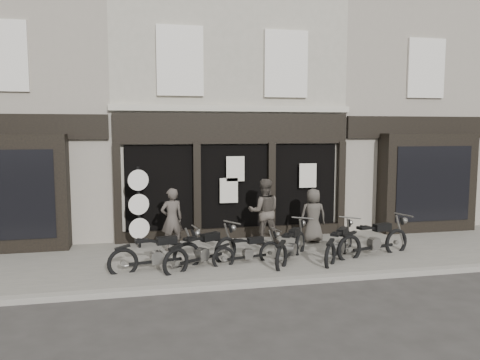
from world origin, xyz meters
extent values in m
plane|color=#2D2B28|center=(0.00, 0.00, 0.00)|extent=(90.00, 90.00, 0.00)
cube|color=#635F57|center=(0.00, 0.90, 0.06)|extent=(30.00, 4.20, 0.12)
cube|color=gray|center=(0.00, -1.25, 0.07)|extent=(30.00, 0.25, 0.13)
cube|color=#AAA292|center=(0.00, 6.00, 4.10)|extent=(7.20, 6.00, 8.20)
cube|color=black|center=(0.00, 2.92, 3.45)|extent=(7.10, 0.18, 0.90)
cube|color=black|center=(0.00, 2.98, 1.50)|extent=(6.50, 0.10, 2.95)
cube|color=black|center=(0.00, 2.91, 0.22)|extent=(7.10, 0.20, 0.44)
cube|color=#B2AC9A|center=(0.00, 2.95, 4.05)|extent=(7.30, 0.22, 0.18)
cube|color=silver|center=(-1.60, 2.95, 5.40)|extent=(1.35, 0.12, 2.00)
cube|color=black|center=(-1.60, 2.98, 5.40)|extent=(1.05, 0.06, 1.70)
cube|color=silver|center=(1.60, 2.95, 5.40)|extent=(1.35, 0.12, 2.00)
cube|color=black|center=(1.60, 2.98, 5.40)|extent=(1.05, 0.06, 1.70)
cube|color=black|center=(-3.45, 2.90, 1.55)|extent=(0.22, 0.22, 3.00)
cube|color=black|center=(-1.15, 2.90, 1.55)|extent=(0.22, 0.22, 3.00)
cube|color=black|center=(1.15, 2.90, 1.55)|extent=(0.22, 0.22, 3.00)
cube|color=black|center=(3.45, 2.90, 1.55)|extent=(0.22, 0.22, 3.00)
cube|color=beige|center=(0.00, 2.80, 2.25)|extent=(0.55, 0.04, 0.75)
cube|color=beige|center=(2.30, 2.80, 2.00)|extent=(0.55, 0.04, 0.75)
cube|color=beige|center=(-0.20, 2.80, 1.60)|extent=(0.55, 0.04, 0.75)
cube|color=gray|center=(-6.35, 6.00, 4.10)|extent=(5.50, 6.00, 8.20)
cube|color=black|center=(-6.35, 2.65, 1.70)|extent=(3.20, 0.70, 3.20)
cube|color=black|center=(-6.35, 2.30, 1.70)|extent=(2.60, 0.06, 2.40)
cube|color=black|center=(-6.35, 2.95, 3.50)|extent=(5.40, 0.16, 0.70)
cube|color=silver|center=(-6.35, 2.96, 5.40)|extent=(1.30, 0.10, 1.90)
cube|color=black|center=(-6.35, 2.99, 5.40)|extent=(1.00, 0.06, 1.60)
cube|color=gray|center=(6.35, 6.00, 4.10)|extent=(5.50, 6.00, 8.20)
cube|color=black|center=(6.35, 2.65, 1.70)|extent=(3.20, 0.70, 3.20)
cube|color=black|center=(6.35, 2.30, 1.70)|extent=(2.60, 0.06, 2.40)
cube|color=black|center=(6.35, 2.95, 3.50)|extent=(5.40, 0.16, 0.70)
cube|color=silver|center=(6.35, 2.96, 5.40)|extent=(1.30, 0.10, 1.90)
cube|color=black|center=(6.35, 2.99, 5.40)|extent=(1.00, 0.06, 1.60)
torus|color=black|center=(-1.73, 0.22, 0.35)|extent=(0.72, 0.22, 0.72)
torus|color=black|center=(-3.23, -0.06, 0.35)|extent=(0.72, 0.22, 0.72)
cube|color=black|center=(-2.48, 0.08, 0.31)|extent=(1.24, 0.28, 0.06)
cube|color=gray|center=(-2.46, 0.08, 0.40)|extent=(0.28, 0.23, 0.27)
cube|color=black|center=(-2.21, 0.13, 0.80)|extent=(0.51, 0.26, 0.18)
cube|color=black|center=(-2.79, 0.02, 0.84)|extent=(0.35, 0.26, 0.06)
cylinder|color=gray|center=(-1.50, 0.26, 1.05)|extent=(0.15, 0.61, 0.04)
torus|color=black|center=(-0.72, 0.50, 0.36)|extent=(0.67, 0.47, 0.73)
torus|color=black|center=(-2.03, -0.32, 0.36)|extent=(0.67, 0.47, 0.73)
cube|color=black|center=(-1.38, 0.09, 0.31)|extent=(1.10, 0.72, 0.06)
cube|color=gray|center=(-1.36, 0.10, 0.40)|extent=(0.32, 0.30, 0.28)
cube|color=black|center=(-1.14, 0.23, 0.81)|extent=(0.51, 0.41, 0.18)
cube|color=black|center=(-1.65, -0.08, 0.85)|extent=(0.38, 0.35, 0.06)
cylinder|color=gray|center=(-0.53, 0.62, 1.06)|extent=(0.36, 0.54, 0.04)
torus|color=black|center=(0.39, 0.32, 0.30)|extent=(0.60, 0.21, 0.60)
torus|color=black|center=(-0.85, 0.05, 0.30)|extent=(0.60, 0.21, 0.60)
cube|color=black|center=(-0.23, 0.19, 0.26)|extent=(1.03, 0.27, 0.05)
cube|color=gray|center=(-0.21, 0.19, 0.33)|extent=(0.24, 0.20, 0.23)
cube|color=black|center=(-0.01, 0.24, 0.67)|extent=(0.43, 0.23, 0.15)
cube|color=black|center=(-0.49, 0.13, 0.70)|extent=(0.30, 0.23, 0.05)
cylinder|color=gray|center=(0.58, 0.37, 0.88)|extent=(0.14, 0.51, 0.03)
torus|color=black|center=(1.35, 0.76, 0.35)|extent=(0.49, 0.63, 0.71)
torus|color=black|center=(0.46, -0.47, 0.35)|extent=(0.49, 0.63, 0.71)
cube|color=black|center=(0.90, 0.14, 0.31)|extent=(0.77, 1.03, 0.06)
cube|color=gray|center=(0.92, 0.16, 0.39)|extent=(0.30, 0.31, 0.27)
cube|color=black|center=(1.06, 0.36, 0.79)|extent=(0.43, 0.49, 0.18)
cube|color=black|center=(0.72, -0.11, 0.83)|extent=(0.35, 0.38, 0.06)
cylinder|color=gray|center=(1.48, 0.94, 1.04)|extent=(0.51, 0.39, 0.04)
torus|color=black|center=(2.65, 0.62, 0.35)|extent=(0.53, 0.59, 0.70)
torus|color=black|center=(1.68, -0.52, 0.35)|extent=(0.53, 0.59, 0.70)
cube|color=black|center=(2.16, 0.05, 0.30)|extent=(0.83, 0.97, 0.06)
cube|color=gray|center=(2.17, 0.06, 0.39)|extent=(0.30, 0.31, 0.27)
cube|color=black|center=(2.33, 0.25, 0.78)|extent=(0.44, 0.47, 0.18)
cube|color=black|center=(1.96, -0.19, 0.82)|extent=(0.36, 0.37, 0.06)
cylinder|color=gray|center=(2.79, 0.79, 1.03)|extent=(0.48, 0.42, 0.04)
torus|color=black|center=(3.96, 0.37, 0.37)|extent=(0.76, 0.29, 0.76)
torus|color=black|center=(2.40, -0.04, 0.37)|extent=(0.76, 0.29, 0.76)
cube|color=black|center=(3.18, 0.17, 0.33)|extent=(1.30, 0.39, 0.07)
cube|color=gray|center=(3.20, 0.17, 0.42)|extent=(0.31, 0.26, 0.29)
cube|color=black|center=(3.46, 0.24, 0.84)|extent=(0.54, 0.32, 0.19)
cube|color=black|center=(2.86, 0.08, 0.89)|extent=(0.38, 0.30, 0.07)
cylinder|color=gray|center=(4.20, 0.44, 1.11)|extent=(0.21, 0.64, 0.04)
imported|color=#423C36|center=(-1.98, 1.80, 0.98)|extent=(0.71, 0.56, 1.72)
imported|color=#474039|center=(0.68, 1.95, 1.07)|extent=(1.02, 0.85, 1.90)
imported|color=#3E3A34|center=(2.13, 1.86, 0.92)|extent=(0.81, 0.55, 1.59)
cylinder|color=black|center=(-2.85, 2.27, 0.03)|extent=(0.38, 0.38, 0.06)
cylinder|color=black|center=(-2.85, 2.27, 1.20)|extent=(0.07, 0.07, 2.40)
cylinder|color=black|center=(-2.85, 2.24, 2.03)|extent=(0.57, 0.20, 0.58)
cylinder|color=silver|center=(-2.85, 2.21, 2.03)|extent=(0.56, 0.17, 0.58)
cylinder|color=black|center=(-2.85, 2.24, 1.35)|extent=(0.57, 0.20, 0.58)
cylinder|color=silver|center=(-2.85, 2.21, 1.35)|extent=(0.56, 0.17, 0.58)
cylinder|color=black|center=(-2.85, 2.24, 0.68)|extent=(0.57, 0.20, 0.58)
cylinder|color=silver|center=(-2.85, 2.21, 0.68)|extent=(0.56, 0.17, 0.58)
camera|label=1|loc=(-2.76, -10.90, 3.41)|focal=35.00mm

